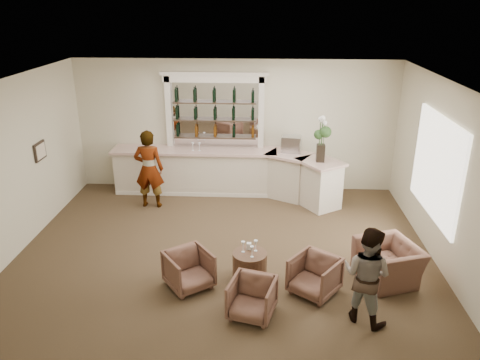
# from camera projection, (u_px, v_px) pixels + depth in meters

# --- Properties ---
(ground) EXTENTS (8.00, 8.00, 0.00)m
(ground) POSITION_uv_depth(u_px,v_px,m) (224.00, 254.00, 9.10)
(ground) COLOR #503C28
(ground) RESTS_ON ground
(room_shell) EXTENTS (8.04, 7.02, 3.32)m
(room_shell) POSITION_uv_depth(u_px,v_px,m) (234.00, 128.00, 8.90)
(room_shell) COLOR beige
(room_shell) RESTS_ON ground
(bar_counter) EXTENTS (5.72, 1.80, 1.14)m
(bar_counter) POSITION_uv_depth(u_px,v_px,m) (228.00, 173.00, 11.68)
(bar_counter) COLOR beige
(bar_counter) RESTS_ON ground
(back_bar_alcove) EXTENTS (2.64, 0.25, 3.00)m
(back_bar_alcove) POSITION_uv_depth(u_px,v_px,m) (215.00, 112.00, 11.56)
(back_bar_alcove) COLOR white
(back_bar_alcove) RESTS_ON ground
(cocktail_table) EXTENTS (0.61, 0.61, 0.50)m
(cocktail_table) POSITION_uv_depth(u_px,v_px,m) (250.00, 265.00, 8.24)
(cocktail_table) COLOR brown
(cocktail_table) RESTS_ON ground
(sommelier) EXTENTS (0.69, 0.45, 1.87)m
(sommelier) POSITION_uv_depth(u_px,v_px,m) (149.00, 169.00, 10.88)
(sommelier) COLOR gray
(sommelier) RESTS_ON ground
(guest) EXTENTS (0.97, 0.93, 1.57)m
(guest) POSITION_uv_depth(u_px,v_px,m) (367.00, 275.00, 6.98)
(guest) COLOR gray
(guest) RESTS_ON ground
(armchair_left) EXTENTS (1.00, 1.00, 0.66)m
(armchair_left) POSITION_uv_depth(u_px,v_px,m) (189.00, 270.00, 7.96)
(armchair_left) COLOR brown
(armchair_left) RESTS_ON ground
(armchair_center) EXTENTS (0.82, 0.84, 0.63)m
(armchair_center) POSITION_uv_depth(u_px,v_px,m) (252.00, 298.00, 7.23)
(armchair_center) COLOR brown
(armchair_center) RESTS_ON ground
(armchair_right) EXTENTS (1.00, 1.01, 0.66)m
(armchair_right) POSITION_uv_depth(u_px,v_px,m) (314.00, 276.00, 7.79)
(armchair_right) COLOR brown
(armchair_right) RESTS_ON ground
(armchair_far) EXTENTS (1.21, 1.29, 0.68)m
(armchair_far) POSITION_uv_depth(u_px,v_px,m) (388.00, 262.00, 8.18)
(armchair_far) COLOR brown
(armchair_far) RESTS_ON ground
(espresso_machine) EXTENTS (0.51, 0.45, 0.40)m
(espresso_machine) POSITION_uv_depth(u_px,v_px,m) (291.00, 144.00, 11.37)
(espresso_machine) COLOR #B8B9BD
(espresso_machine) RESTS_ON bar_counter
(flower_vase) EXTENTS (0.28, 0.28, 1.07)m
(flower_vase) POSITION_uv_depth(u_px,v_px,m) (322.00, 136.00, 10.54)
(flower_vase) COLOR black
(flower_vase) RESTS_ON bar_counter
(wine_glass_bar_left) EXTENTS (0.07, 0.07, 0.21)m
(wine_glass_bar_left) POSITION_uv_depth(u_px,v_px,m) (193.00, 146.00, 11.50)
(wine_glass_bar_left) COLOR white
(wine_glass_bar_left) RESTS_ON bar_counter
(wine_glass_bar_right) EXTENTS (0.07, 0.07, 0.21)m
(wine_glass_bar_right) POSITION_uv_depth(u_px,v_px,m) (199.00, 147.00, 11.47)
(wine_glass_bar_right) COLOR white
(wine_glass_bar_right) RESTS_ON bar_counter
(wine_glass_tbl_a) EXTENTS (0.07, 0.07, 0.21)m
(wine_glass_tbl_a) POSITION_uv_depth(u_px,v_px,m) (243.00, 247.00, 8.14)
(wine_glass_tbl_a) COLOR white
(wine_glass_tbl_a) RESTS_ON cocktail_table
(wine_glass_tbl_b) EXTENTS (0.07, 0.07, 0.21)m
(wine_glass_tbl_b) POSITION_uv_depth(u_px,v_px,m) (256.00, 246.00, 8.18)
(wine_glass_tbl_b) COLOR white
(wine_glass_tbl_b) RESTS_ON cocktail_table
(wine_glass_tbl_c) EXTENTS (0.07, 0.07, 0.21)m
(wine_glass_tbl_c) POSITION_uv_depth(u_px,v_px,m) (252.00, 252.00, 7.99)
(wine_glass_tbl_c) COLOR white
(wine_glass_tbl_c) RESTS_ON cocktail_table
(napkin_holder) EXTENTS (0.08, 0.08, 0.12)m
(napkin_holder) POSITION_uv_depth(u_px,v_px,m) (249.00, 246.00, 8.26)
(napkin_holder) COLOR silver
(napkin_holder) RESTS_ON cocktail_table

